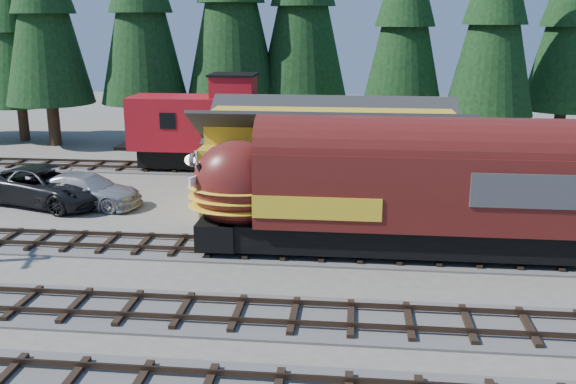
# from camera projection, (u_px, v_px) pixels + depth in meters

# --- Properties ---
(ground) EXTENTS (120.00, 120.00, 0.00)m
(ground) POSITION_uv_depth(u_px,v_px,m) (316.00, 294.00, 22.16)
(ground) COLOR #6B665B
(ground) RESTS_ON ground
(track_spur) EXTENTS (32.00, 3.20, 0.33)m
(track_spur) POSITION_uv_depth(u_px,v_px,m) (176.00, 168.00, 40.44)
(track_spur) COLOR #4C4947
(track_spur) RESTS_ON ground
(depot) EXTENTS (12.80, 7.00, 5.30)m
(depot) POSITION_uv_depth(u_px,v_px,m) (331.00, 150.00, 31.46)
(depot) COLOR gold
(depot) RESTS_ON ground
(conifer_backdrop) EXTENTS (79.56, 21.85, 16.48)m
(conifer_backdrop) POSITION_uv_depth(u_px,v_px,m) (418.00, 1.00, 43.02)
(conifer_backdrop) COLOR black
(conifer_backdrop) RESTS_ON ground
(locomotive) EXTENTS (15.64, 3.11, 4.25)m
(locomotive) POSITION_uv_depth(u_px,v_px,m) (377.00, 196.00, 25.13)
(locomotive) COLOR black
(locomotive) RESTS_ON ground
(caboose) EXTENTS (10.67, 3.10, 5.55)m
(caboose) POSITION_uv_depth(u_px,v_px,m) (218.00, 127.00, 39.45)
(caboose) COLOR black
(caboose) RESTS_ON ground
(pickup_truck_a) EXTENTS (7.66, 5.24, 1.95)m
(pickup_truck_a) POSITION_uv_depth(u_px,v_px,m) (47.00, 186.00, 32.64)
(pickup_truck_a) COLOR black
(pickup_truck_a) RESTS_ON ground
(pickup_truck_b) EXTENTS (6.00, 3.25, 1.65)m
(pickup_truck_b) POSITION_uv_depth(u_px,v_px,m) (87.00, 190.00, 32.35)
(pickup_truck_b) COLOR #A4A6AC
(pickup_truck_b) RESTS_ON ground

